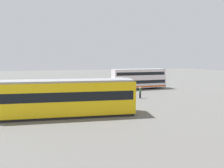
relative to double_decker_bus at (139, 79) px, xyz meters
name	(u,v)px	position (x,y,z in m)	size (l,w,h in m)	color
ground_plane	(117,91)	(5.00, 1.63, -2.00)	(160.00, 160.00, 0.00)	#61615E
double_decker_bus	(139,79)	(0.00, 0.00, 0.00)	(10.83, 2.69, 3.90)	silver
tram_yellow	(67,97)	(14.83, 14.45, -0.11)	(13.84, 4.54, 3.65)	yellow
pedestrian_near_railing	(107,90)	(8.21, 6.15, -0.96)	(0.45, 0.45, 1.80)	black
pedestrian_crossing	(140,92)	(3.83, 8.59, -1.02)	(0.41, 0.41, 1.70)	black
pedestrian_railing	(107,95)	(8.78, 8.16, -1.26)	(7.12, 0.50, 1.08)	gray
info_sign	(69,90)	(14.13, 8.68, -0.30)	(1.11, 0.22, 2.45)	slate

